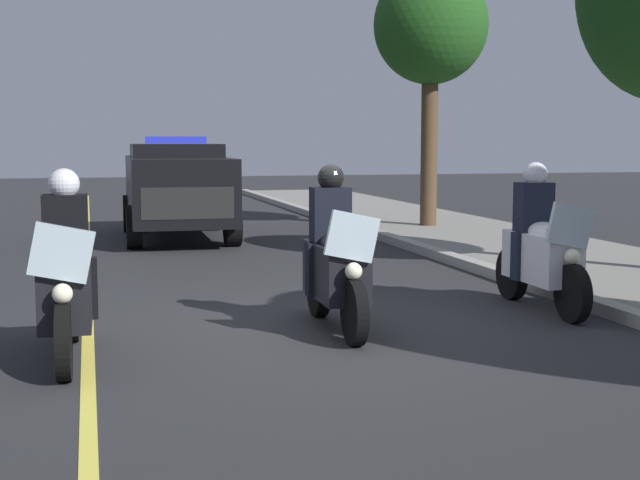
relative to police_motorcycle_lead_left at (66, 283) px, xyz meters
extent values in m
plane|color=#28282B|center=(-0.77, 2.62, -0.70)|extent=(80.00, 80.00, 0.00)
cube|color=#9E9B93|center=(-0.77, 5.86, -0.62)|extent=(48.00, 0.24, 0.15)
cube|color=#E0D14C|center=(-0.77, 0.17, -0.70)|extent=(48.00, 0.12, 0.01)
cylinder|color=black|center=(0.76, -0.02, -0.38)|extent=(0.64, 0.13, 0.64)
cylinder|color=black|center=(-0.74, 0.02, -0.38)|extent=(0.64, 0.15, 0.64)
cube|color=black|center=(0.03, 0.00, -0.08)|extent=(1.21, 0.46, 0.56)
ellipsoid|color=black|center=(0.08, 0.00, 0.22)|extent=(0.57, 0.33, 0.24)
cube|color=silver|center=(0.66, -0.01, 0.35)|extent=(0.07, 0.56, 0.53)
sphere|color=#F9F4CC|center=(0.72, -0.01, 0.02)|extent=(0.17, 0.17, 0.17)
sphere|color=red|center=(0.53, -0.17, 0.28)|extent=(0.09, 0.09, 0.09)
sphere|color=#1933F2|center=(0.54, 0.15, 0.28)|extent=(0.09, 0.09, 0.09)
cube|color=black|center=(-0.20, 0.00, 0.48)|extent=(0.29, 0.41, 0.60)
cube|color=black|center=(-0.13, 0.20, -0.08)|extent=(0.18, 0.14, 0.56)
cube|color=black|center=(-0.14, -0.20, -0.08)|extent=(0.18, 0.14, 0.56)
sphere|color=silver|center=(-0.18, 0.00, 0.88)|extent=(0.28, 0.28, 0.28)
cylinder|color=black|center=(0.15, 2.66, -0.38)|extent=(0.64, 0.13, 0.64)
cylinder|color=black|center=(-1.35, 2.69, -0.38)|extent=(0.64, 0.15, 0.64)
cube|color=black|center=(-0.58, 2.67, -0.08)|extent=(1.21, 0.46, 0.56)
ellipsoid|color=black|center=(-0.53, 2.67, 0.22)|extent=(0.57, 0.33, 0.24)
cube|color=silver|center=(0.05, 2.66, 0.35)|extent=(0.07, 0.56, 0.53)
sphere|color=#F9F4CC|center=(0.11, 2.66, 0.02)|extent=(0.17, 0.17, 0.17)
sphere|color=red|center=(-0.08, 2.50, 0.28)|extent=(0.09, 0.09, 0.09)
sphere|color=#1933F2|center=(-0.07, 2.82, 0.28)|extent=(0.09, 0.09, 0.09)
cube|color=black|center=(-0.81, 2.68, 0.48)|extent=(0.29, 0.41, 0.60)
cube|color=black|center=(-0.74, 2.88, -0.08)|extent=(0.18, 0.14, 0.56)
cube|color=black|center=(-0.75, 2.48, -0.08)|extent=(0.18, 0.14, 0.56)
sphere|color=black|center=(-0.79, 2.68, 0.88)|extent=(0.28, 0.28, 0.28)
cylinder|color=black|center=(-0.28, 5.26, -0.38)|extent=(0.64, 0.13, 0.64)
cylinder|color=black|center=(-1.78, 5.29, -0.38)|extent=(0.64, 0.15, 0.64)
cube|color=white|center=(-1.01, 5.27, -0.08)|extent=(1.21, 0.46, 0.56)
ellipsoid|color=white|center=(-0.96, 5.27, 0.22)|extent=(0.57, 0.33, 0.24)
cube|color=silver|center=(-0.38, 5.26, 0.35)|extent=(0.07, 0.56, 0.53)
sphere|color=#F9F4CC|center=(-0.32, 5.26, 0.02)|extent=(0.17, 0.17, 0.17)
sphere|color=red|center=(-0.52, 5.10, 0.28)|extent=(0.09, 0.09, 0.09)
sphere|color=#1933F2|center=(-0.51, 5.42, 0.28)|extent=(0.09, 0.09, 0.09)
cube|color=black|center=(-1.24, 5.28, 0.48)|extent=(0.29, 0.41, 0.60)
cube|color=black|center=(-1.18, 5.48, -0.08)|extent=(0.18, 0.14, 0.56)
cube|color=black|center=(-1.19, 5.08, -0.08)|extent=(0.18, 0.14, 0.56)
sphere|color=silver|center=(-1.22, 5.28, 0.88)|extent=(0.28, 0.28, 0.28)
cube|color=black|center=(-9.79, 1.94, 0.32)|extent=(4.94, 2.00, 1.24)
cube|color=black|center=(-10.09, 1.95, 1.02)|extent=(2.44, 1.80, 0.36)
cube|color=#2633D8|center=(-9.89, 1.94, 1.28)|extent=(0.30, 1.21, 0.14)
cube|color=black|center=(-7.39, 1.89, 0.18)|extent=(0.15, 1.62, 0.56)
cylinder|color=black|center=(-8.22, 2.81, -0.30)|extent=(0.81, 0.30, 0.80)
cylinder|color=black|center=(-8.26, 1.01, -0.30)|extent=(0.81, 0.30, 0.80)
cylinder|color=black|center=(-11.32, 2.87, -0.30)|extent=(0.81, 0.30, 0.80)
cylinder|color=black|center=(-11.35, 1.07, -0.30)|extent=(0.81, 0.30, 0.80)
cylinder|color=#4C3823|center=(-10.20, 7.49, 1.08)|extent=(0.36, 0.36, 3.37)
ellipsoid|color=#1E4C19|center=(-10.20, 7.49, 3.76)|extent=(2.48, 2.48, 2.56)
camera|label=1|loc=(8.22, 0.22, 1.27)|focal=49.99mm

